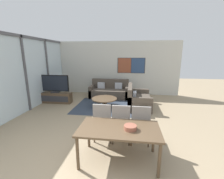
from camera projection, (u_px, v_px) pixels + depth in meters
name	position (u px, v px, depth m)	size (l,w,h in m)	color
wall_back	(114.00, 68.00, 8.05)	(6.88, 0.09, 2.80)	silver
window_wall_left	(24.00, 71.00, 5.51)	(0.07, 5.99, 2.80)	silver
area_rug	(104.00, 106.00, 6.28)	(2.40, 2.11, 0.01)	#333D4C
tv_console	(56.00, 98.00, 6.71)	(1.44, 0.40, 0.46)	brown
television	(54.00, 84.00, 6.56)	(1.30, 0.20, 0.79)	#2D2D33
sofa_main	(110.00, 92.00, 7.60)	(1.91, 0.92, 0.88)	#51473D
sofa_side	(137.00, 100.00, 6.16)	(0.92, 1.53, 0.88)	#51473D
coffee_table	(104.00, 100.00, 6.22)	(1.04, 1.04, 0.35)	brown
dining_table	(119.00, 131.00, 2.95)	(1.59, 0.85, 0.72)	brown
dining_chair_left	(103.00, 120.00, 3.66)	(0.46, 0.46, 1.00)	gray
dining_chair_centre	(121.00, 122.00, 3.59)	(0.46, 0.46, 1.00)	gray
dining_chair_right	(140.00, 123.00, 3.53)	(0.46, 0.46, 1.00)	gray
fruit_bowl	(130.00, 127.00, 2.85)	(0.25, 0.25, 0.09)	#995642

